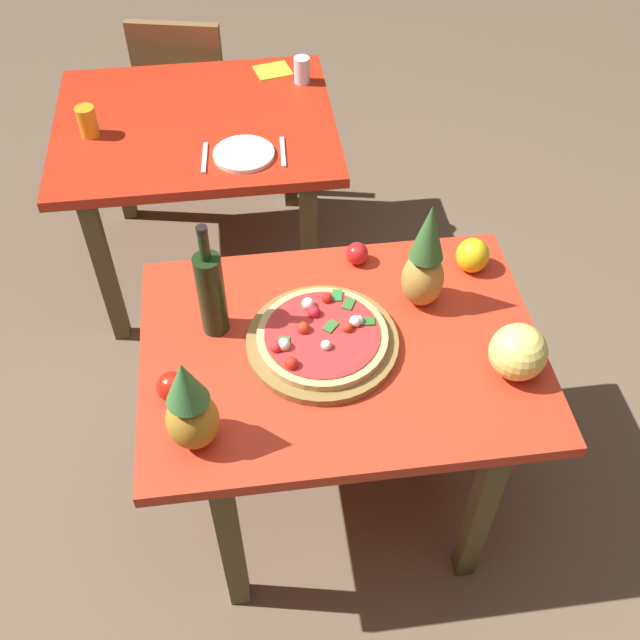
{
  "coord_description": "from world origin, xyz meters",
  "views": [
    {
      "loc": [
        -0.23,
        -1.32,
        2.31
      ],
      "look_at": [
        -0.05,
        0.06,
        0.78
      ],
      "focal_mm": 41.93,
      "sensor_mm": 36.0,
      "label": 1
    }
  ],
  "objects_px": {
    "display_table": "(341,369)",
    "tomato_beside_pepper": "(357,253)",
    "fork_utensil": "(205,158)",
    "pizza_board": "(322,342)",
    "melon": "(518,352)",
    "dinner_plate": "(244,154)",
    "drinking_glass_juice": "(87,122)",
    "drinking_glass_water": "(302,70)",
    "wine_bottle": "(211,292)",
    "knife_utensil": "(283,152)",
    "background_table": "(197,142)",
    "napkin_folded": "(273,71)",
    "pineapple_right": "(190,408)",
    "bell_pepper": "(473,255)",
    "tomato_at_corner": "(172,387)",
    "pizza": "(321,335)",
    "dining_chair": "(188,89)",
    "pineapple_left": "(425,261)"
  },
  "relations": [
    {
      "from": "tomato_at_corner",
      "to": "drinking_glass_water",
      "type": "distance_m",
      "value": 1.6
    },
    {
      "from": "dining_chair",
      "to": "drinking_glass_juice",
      "type": "distance_m",
      "value": 0.84
    },
    {
      "from": "napkin_folded",
      "to": "pizza_board",
      "type": "bearing_deg",
      "value": -89.66
    },
    {
      "from": "pineapple_right",
      "to": "napkin_folded",
      "type": "height_order",
      "value": "pineapple_right"
    },
    {
      "from": "pizza",
      "to": "dinner_plate",
      "type": "xyz_separation_m",
      "value": [
        -0.16,
        0.92,
        -0.03
      ]
    },
    {
      "from": "pizza_board",
      "to": "melon",
      "type": "height_order",
      "value": "melon"
    },
    {
      "from": "pineapple_right",
      "to": "knife_utensil",
      "type": "height_order",
      "value": "pineapple_right"
    },
    {
      "from": "bell_pepper",
      "to": "knife_utensil",
      "type": "height_order",
      "value": "bell_pepper"
    },
    {
      "from": "pizza_board",
      "to": "fork_utensil",
      "type": "height_order",
      "value": "pizza_board"
    },
    {
      "from": "melon",
      "to": "dinner_plate",
      "type": "bearing_deg",
      "value": 121.53
    },
    {
      "from": "display_table",
      "to": "knife_utensil",
      "type": "distance_m",
      "value": 0.94
    },
    {
      "from": "drinking_glass_juice",
      "to": "pineapple_left",
      "type": "bearing_deg",
      "value": -44.14
    },
    {
      "from": "display_table",
      "to": "pineapple_left",
      "type": "bearing_deg",
      "value": 29.57
    },
    {
      "from": "pizza",
      "to": "tomato_at_corner",
      "type": "height_order",
      "value": "same"
    },
    {
      "from": "bell_pepper",
      "to": "background_table",
      "type": "bearing_deg",
      "value": 131.87
    },
    {
      "from": "tomato_at_corner",
      "to": "knife_utensil",
      "type": "height_order",
      "value": "tomato_at_corner"
    },
    {
      "from": "dining_chair",
      "to": "pizza",
      "type": "xyz_separation_m",
      "value": [
        0.38,
        -1.83,
        0.29
      ]
    },
    {
      "from": "display_table",
      "to": "dinner_plate",
      "type": "relative_size",
      "value": 5.04
    },
    {
      "from": "wine_bottle",
      "to": "tomato_at_corner",
      "type": "bearing_deg",
      "value": -117.55
    },
    {
      "from": "display_table",
      "to": "fork_utensil",
      "type": "bearing_deg",
      "value": 110.85
    },
    {
      "from": "fork_utensil",
      "to": "tomato_beside_pepper",
      "type": "bearing_deg",
      "value": -48.75
    },
    {
      "from": "pizza_board",
      "to": "drinking_glass_water",
      "type": "height_order",
      "value": "drinking_glass_water"
    },
    {
      "from": "display_table",
      "to": "tomato_beside_pepper",
      "type": "bearing_deg",
      "value": 73.69
    },
    {
      "from": "fork_utensil",
      "to": "bell_pepper",
      "type": "bearing_deg",
      "value": -35.92
    },
    {
      "from": "pizza_board",
      "to": "tomato_beside_pepper",
      "type": "distance_m",
      "value": 0.36
    },
    {
      "from": "tomato_at_corner",
      "to": "knife_utensil",
      "type": "distance_m",
      "value": 1.11
    },
    {
      "from": "pizza",
      "to": "tomato_at_corner",
      "type": "relative_size",
      "value": 4.51
    },
    {
      "from": "drinking_glass_juice",
      "to": "knife_utensil",
      "type": "bearing_deg",
      "value": -16.38
    },
    {
      "from": "dining_chair",
      "to": "drinking_glass_juice",
      "type": "bearing_deg",
      "value": 77.8
    },
    {
      "from": "drinking_glass_juice",
      "to": "drinking_glass_water",
      "type": "height_order",
      "value": "drinking_glass_juice"
    },
    {
      "from": "pizza",
      "to": "wine_bottle",
      "type": "xyz_separation_m",
      "value": [
        -0.29,
        0.1,
        0.1
      ]
    },
    {
      "from": "background_table",
      "to": "napkin_folded",
      "type": "height_order",
      "value": "napkin_folded"
    },
    {
      "from": "dinner_plate",
      "to": "drinking_glass_water",
      "type": "bearing_deg",
      "value": 61.08
    },
    {
      "from": "bell_pepper",
      "to": "drinking_glass_juice",
      "type": "distance_m",
      "value": 1.49
    },
    {
      "from": "melon",
      "to": "drinking_glass_juice",
      "type": "relative_size",
      "value": 1.35
    },
    {
      "from": "wine_bottle",
      "to": "knife_utensil",
      "type": "xyz_separation_m",
      "value": [
        0.27,
        0.82,
        -0.14
      ]
    },
    {
      "from": "background_table",
      "to": "dining_chair",
      "type": "height_order",
      "value": "dining_chair"
    },
    {
      "from": "background_table",
      "to": "tomato_beside_pepper",
      "type": "height_order",
      "value": "tomato_beside_pepper"
    },
    {
      "from": "fork_utensil",
      "to": "pineapple_left",
      "type": "bearing_deg",
      "value": -48.12
    },
    {
      "from": "display_table",
      "to": "tomato_beside_pepper",
      "type": "relative_size",
      "value": 16.01
    },
    {
      "from": "pizza_board",
      "to": "dinner_plate",
      "type": "relative_size",
      "value": 1.92
    },
    {
      "from": "pizza_board",
      "to": "drinking_glass_water",
      "type": "distance_m",
      "value": 1.4
    },
    {
      "from": "display_table",
      "to": "dinner_plate",
      "type": "distance_m",
      "value": 0.96
    },
    {
      "from": "pizza",
      "to": "melon",
      "type": "distance_m",
      "value": 0.52
    },
    {
      "from": "drinking_glass_juice",
      "to": "dinner_plate",
      "type": "relative_size",
      "value": 0.52
    },
    {
      "from": "bell_pepper",
      "to": "pizza",
      "type": "bearing_deg",
      "value": -152.91
    },
    {
      "from": "wine_bottle",
      "to": "drinking_glass_water",
      "type": "bearing_deg",
      "value": 73.22
    },
    {
      "from": "pineapple_left",
      "to": "wine_bottle",
      "type": "bearing_deg",
      "value": -177.18
    },
    {
      "from": "background_table",
      "to": "bell_pepper",
      "type": "bearing_deg",
      "value": -48.13
    },
    {
      "from": "knife_utensil",
      "to": "napkin_folded",
      "type": "bearing_deg",
      "value": 91.62
    }
  ]
}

